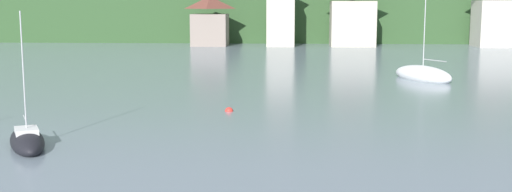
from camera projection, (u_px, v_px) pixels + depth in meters
name	position (u px, v px, depth m)	size (l,w,h in m)	color
wooded_hillside	(311.00, 0.00, 142.31)	(352.00, 71.39, 30.86)	#2D4C28
shore_building_west	(210.00, 22.00, 99.00)	(5.81, 5.90, 7.74)	gray
shore_building_westcentral	(281.00, 12.00, 97.60)	(4.53, 4.71, 11.06)	#BCB29E
shore_building_central	(353.00, 16.00, 97.60)	(7.17, 5.82, 9.78)	#BCB29E
shore_building_eastcentral	(499.00, 15.00, 96.54)	(7.23, 6.20, 10.05)	beige
sailboat_far_0	(423.00, 75.00, 55.89)	(5.38, 7.10, 9.43)	white
sailboat_mid_4	(27.00, 141.00, 29.92)	(3.70, 5.21, 6.76)	black
mooring_buoy_near	(229.00, 111.00, 39.69)	(0.53, 0.53, 0.53)	red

